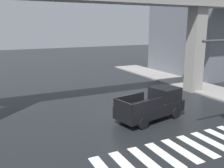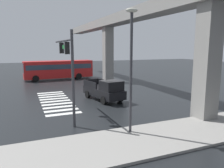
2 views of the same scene
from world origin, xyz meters
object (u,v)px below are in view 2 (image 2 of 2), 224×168
object	(u,v)px
city_bus	(59,69)
traffic_signal_mast	(67,58)
pickup_truck	(105,90)
street_lamp_near_corner	(131,57)

from	to	relation	value
city_bus	traffic_signal_mast	world-z (taller)	traffic_signal_mast
pickup_truck	traffic_signal_mast	xyz separation A→B (m)	(4.33, -4.40, 3.40)
pickup_truck	street_lamp_near_corner	distance (m)	9.33
pickup_truck	street_lamp_near_corner	world-z (taller)	street_lamp_near_corner
traffic_signal_mast	pickup_truck	bearing A→B (deg)	134.54
pickup_truck	city_bus	size ratio (longest dim) A/B	0.49
city_bus	traffic_signal_mast	bearing A→B (deg)	-7.03
pickup_truck	traffic_signal_mast	world-z (taller)	traffic_signal_mast
pickup_truck	street_lamp_near_corner	xyz separation A→B (m)	(8.47, -1.58, 3.57)
city_bus	traffic_signal_mast	xyz separation A→B (m)	(20.87, -2.57, 2.67)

